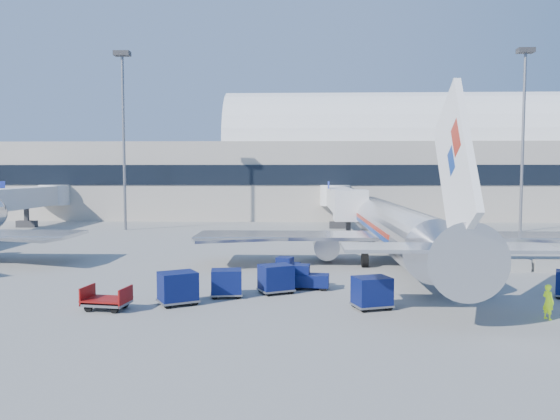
{
  "coord_description": "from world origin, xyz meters",
  "views": [
    {
      "loc": [
        2.17,
        -38.94,
        7.45
      ],
      "look_at": [
        0.67,
        6.0,
        4.3
      ],
      "focal_mm": 35.0,
      "sensor_mm": 36.0,
      "label": 1
    }
  ],
  "objects_px": {
    "barrier_near": "(510,266)",
    "tug_lead": "(309,278)",
    "jetbridge_mid": "(18,199)",
    "ramp_worker": "(548,302)",
    "cart_open_red": "(107,302)",
    "cart_train_b": "(227,282)",
    "tug_left": "(287,268)",
    "mast_west": "(123,114)",
    "airliner_main": "(396,229)",
    "cart_solo_near": "(372,292)",
    "jetbridge_near": "(341,200)",
    "barrier_mid": "(554,266)",
    "cart_train_c": "(178,287)",
    "cart_train_a": "(276,278)",
    "tug_right": "(467,282)",
    "mast_east": "(524,112)"
  },
  "relations": [
    {
      "from": "barrier_near",
      "to": "tug_lead",
      "type": "relative_size",
      "value": 1.21
    },
    {
      "from": "jetbridge_mid",
      "to": "ramp_worker",
      "type": "bearing_deg",
      "value": -40.59
    },
    {
      "from": "tug_lead",
      "to": "cart_open_red",
      "type": "relative_size",
      "value": 0.97
    },
    {
      "from": "barrier_near",
      "to": "cart_train_b",
      "type": "xyz_separation_m",
      "value": [
        -20.08,
        -9.02,
        0.43
      ]
    },
    {
      "from": "tug_left",
      "to": "mast_west",
      "type": "bearing_deg",
      "value": 53.37
    },
    {
      "from": "tug_lead",
      "to": "barrier_near",
      "type": "bearing_deg",
      "value": 29.35
    },
    {
      "from": "airliner_main",
      "to": "cart_solo_near",
      "type": "xyz_separation_m",
      "value": [
        -3.81,
        -14.06,
        -1.99
      ]
    },
    {
      "from": "jetbridge_near",
      "to": "barrier_mid",
      "type": "relative_size",
      "value": 9.17
    },
    {
      "from": "jetbridge_near",
      "to": "tug_left",
      "type": "xyz_separation_m",
      "value": [
        -6.23,
        -31.9,
        -3.22
      ]
    },
    {
      "from": "ramp_worker",
      "to": "cart_solo_near",
      "type": "bearing_deg",
      "value": 57.24
    },
    {
      "from": "airliner_main",
      "to": "tug_left",
      "type": "relative_size",
      "value": 14.11
    },
    {
      "from": "tug_lead",
      "to": "cart_train_c",
      "type": "relative_size",
      "value": 0.95
    },
    {
      "from": "cart_train_a",
      "to": "cart_solo_near",
      "type": "bearing_deg",
      "value": -60.57
    },
    {
      "from": "tug_lead",
      "to": "cart_train_c",
      "type": "xyz_separation_m",
      "value": [
        -7.41,
        -4.38,
        0.28
      ]
    },
    {
      "from": "jetbridge_mid",
      "to": "mast_west",
      "type": "distance_m",
      "value": 18.06
    },
    {
      "from": "jetbridge_mid",
      "to": "tug_lead",
      "type": "bearing_deg",
      "value": -43.53
    },
    {
      "from": "jetbridge_near",
      "to": "cart_train_b",
      "type": "relative_size",
      "value": 13.48
    },
    {
      "from": "airliner_main",
      "to": "tug_right",
      "type": "xyz_separation_m",
      "value": [
        2.55,
        -10.02,
        -2.25
      ]
    },
    {
      "from": "mast_west",
      "to": "ramp_worker",
      "type": "relative_size",
      "value": 12.6
    },
    {
      "from": "barrier_near",
      "to": "barrier_mid",
      "type": "distance_m",
      "value": 3.3
    },
    {
      "from": "jetbridge_mid",
      "to": "mast_east",
      "type": "height_order",
      "value": "mast_east"
    },
    {
      "from": "cart_train_a",
      "to": "cart_train_b",
      "type": "distance_m",
      "value": 3.12
    },
    {
      "from": "ramp_worker",
      "to": "barrier_mid",
      "type": "bearing_deg",
      "value": -46.81
    },
    {
      "from": "cart_train_a",
      "to": "cart_train_b",
      "type": "height_order",
      "value": "cart_train_a"
    },
    {
      "from": "tug_left",
      "to": "cart_train_b",
      "type": "bearing_deg",
      "value": 168.62
    },
    {
      "from": "mast_east",
      "to": "cart_train_b",
      "type": "distance_m",
      "value": 50.92
    },
    {
      "from": "cart_train_b",
      "to": "tug_lead",
      "type": "bearing_deg",
      "value": 19.06
    },
    {
      "from": "barrier_near",
      "to": "tug_lead",
      "type": "distance_m",
      "value": 16.52
    },
    {
      "from": "jetbridge_near",
      "to": "cart_open_red",
      "type": "bearing_deg",
      "value": -110.98
    },
    {
      "from": "mast_west",
      "to": "cart_solo_near",
      "type": "distance_m",
      "value": 49.42
    },
    {
      "from": "mast_east",
      "to": "ramp_worker",
      "type": "distance_m",
      "value": 46.2
    },
    {
      "from": "mast_east",
      "to": "barrier_near",
      "type": "distance_m",
      "value": 33.67
    },
    {
      "from": "barrier_mid",
      "to": "jetbridge_near",
      "type": "bearing_deg",
      "value": 115.44
    },
    {
      "from": "cart_train_c",
      "to": "mast_west",
      "type": "bearing_deg",
      "value": 82.04
    },
    {
      "from": "tug_left",
      "to": "cart_train_a",
      "type": "xyz_separation_m",
      "value": [
        -0.55,
        -4.78,
        0.23
      ]
    },
    {
      "from": "cart_open_red",
      "to": "cart_train_a",
      "type": "bearing_deg",
      "value": 34.74
    },
    {
      "from": "airliner_main",
      "to": "barrier_near",
      "type": "distance_m",
      "value": 8.74
    },
    {
      "from": "jetbridge_mid",
      "to": "mast_east",
      "type": "xyz_separation_m",
      "value": [
        64.4,
        -0.81,
        10.86
      ]
    },
    {
      "from": "mast_west",
      "to": "barrier_mid",
      "type": "bearing_deg",
      "value": -34.14
    },
    {
      "from": "tug_right",
      "to": "jetbridge_mid",
      "type": "bearing_deg",
      "value": 174.2
    },
    {
      "from": "tug_lead",
      "to": "cart_train_a",
      "type": "distance_m",
      "value": 2.42
    },
    {
      "from": "barrier_near",
      "to": "tug_right",
      "type": "height_order",
      "value": "tug_right"
    },
    {
      "from": "tug_lead",
      "to": "tug_left",
      "type": "height_order",
      "value": "tug_left"
    },
    {
      "from": "barrier_near",
      "to": "cart_train_c",
      "type": "distance_m",
      "value": 25.09
    },
    {
      "from": "jetbridge_mid",
      "to": "cart_train_a",
      "type": "height_order",
      "value": "jetbridge_mid"
    },
    {
      "from": "mast_east",
      "to": "barrier_near",
      "type": "relative_size",
      "value": 7.53
    },
    {
      "from": "barrier_near",
      "to": "cart_open_red",
      "type": "relative_size",
      "value": 1.17
    },
    {
      "from": "jetbridge_near",
      "to": "mast_west",
      "type": "xyz_separation_m",
      "value": [
        -27.6,
        -0.81,
        10.86
      ]
    },
    {
      "from": "tug_left",
      "to": "cart_train_b",
      "type": "height_order",
      "value": "cart_train_b"
    },
    {
      "from": "barrier_near",
      "to": "tug_lead",
      "type": "bearing_deg",
      "value": -156.54
    }
  ]
}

